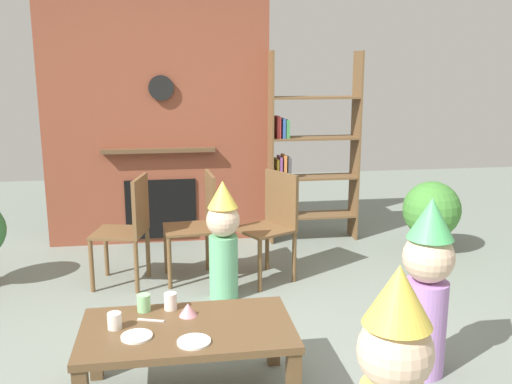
{
  "coord_description": "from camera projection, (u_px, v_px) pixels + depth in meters",
  "views": [
    {
      "loc": [
        -0.4,
        -3.11,
        1.76
      ],
      "look_at": [
        0.15,
        0.4,
        0.97
      ],
      "focal_mm": 39.84,
      "sensor_mm": 36.0,
      "label": 1
    }
  ],
  "objects": [
    {
      "name": "ground_plane",
      "position": [
        242.0,
        363.0,
        3.44
      ],
      "size": [
        12.0,
        12.0,
        0.0
      ],
      "primitive_type": "plane",
      "color": "gray"
    },
    {
      "name": "brick_fireplace_feature",
      "position": [
        158.0,
        124.0,
        5.61
      ],
      "size": [
        2.2,
        0.28,
        2.4
      ],
      "color": "brown",
      "rests_on": "ground_plane"
    },
    {
      "name": "bookshelf",
      "position": [
        306.0,
        156.0,
        5.71
      ],
      "size": [
        0.9,
        0.28,
        1.9
      ],
      "color": "brown",
      "rests_on": "ground_plane"
    },
    {
      "name": "coffee_table",
      "position": [
        188.0,
        337.0,
        3.02
      ],
      "size": [
        1.12,
        0.64,
        0.41
      ],
      "color": "brown",
      "rests_on": "ground_plane"
    },
    {
      "name": "paper_cup_near_left",
      "position": [
        170.0,
        301.0,
        3.2
      ],
      "size": [
        0.07,
        0.07,
        0.1
      ],
      "primitive_type": "cylinder",
      "color": "silver",
      "rests_on": "coffee_table"
    },
    {
      "name": "paper_cup_near_right",
      "position": [
        115.0,
        321.0,
        2.97
      ],
      "size": [
        0.07,
        0.07,
        0.09
      ],
      "primitive_type": "cylinder",
      "color": "silver",
      "rests_on": "coffee_table"
    },
    {
      "name": "paper_cup_center",
      "position": [
        144.0,
        303.0,
        3.18
      ],
      "size": [
        0.07,
        0.07,
        0.1
      ],
      "primitive_type": "cylinder",
      "color": "#8CD18C",
      "rests_on": "coffee_table"
    },
    {
      "name": "paper_plate_front",
      "position": [
        194.0,
        342.0,
        2.82
      ],
      "size": [
        0.17,
        0.17,
        0.01
      ],
      "primitive_type": "cylinder",
      "color": "white",
      "rests_on": "coffee_table"
    },
    {
      "name": "paper_plate_rear",
      "position": [
        137.0,
        336.0,
        2.88
      ],
      "size": [
        0.16,
        0.16,
        0.01
      ],
      "primitive_type": "cylinder",
      "color": "white",
      "rests_on": "coffee_table"
    },
    {
      "name": "birthday_cake_slice",
      "position": [
        188.0,
        309.0,
        3.12
      ],
      "size": [
        0.1,
        0.1,
        0.07
      ],
      "primitive_type": "cone",
      "color": "pink",
      "rests_on": "coffee_table"
    },
    {
      "name": "table_fork",
      "position": [
        151.0,
        320.0,
        3.07
      ],
      "size": [
        0.15,
        0.06,
        0.01
      ],
      "primitive_type": "cube",
      "rotation": [
        0.0,
        0.0,
        2.83
      ],
      "color": "silver",
      "rests_on": "coffee_table"
    },
    {
      "name": "child_in_pink",
      "position": [
        427.0,
        283.0,
        3.22
      ],
      "size": [
        0.29,
        0.29,
        1.05
      ],
      "rotation": [
        0.0,
        0.0,
        -3.11
      ],
      "color": "#B27FCC",
      "rests_on": "ground_plane"
    },
    {
      "name": "child_by_the_chairs",
      "position": [
        223.0,
        237.0,
        4.31
      ],
      "size": [
        0.26,
        0.26,
        0.92
      ],
      "rotation": [
        0.0,
        0.0,
        -1.81
      ],
      "color": "#66B27F",
      "rests_on": "ground_plane"
    },
    {
      "name": "dining_chair_left",
      "position": [
        130.0,
        224.0,
        4.57
      ],
      "size": [
        0.48,
        0.48,
        0.9
      ],
      "rotation": [
        0.0,
        0.0,
        2.92
      ],
      "color": "brown",
      "rests_on": "ground_plane"
    },
    {
      "name": "dining_chair_middle",
      "position": [
        200.0,
        220.0,
        4.7
      ],
      "size": [
        0.43,
        0.43,
        0.9
      ],
      "rotation": [
        0.0,
        0.0,
        3.22
      ],
      "color": "brown",
      "rests_on": "ground_plane"
    },
    {
      "name": "dining_chair_right",
      "position": [
        273.0,
        219.0,
        4.71
      ],
      "size": [
        0.54,
        0.54,
        0.9
      ],
      "rotation": [
        0.0,
        0.0,
        3.64
      ],
      "color": "brown",
      "rests_on": "ground_plane"
    },
    {
      "name": "potted_plant_tall",
      "position": [
        431.0,
        213.0,
        5.39
      ],
      "size": [
        0.54,
        0.54,
        0.69
      ],
      "color": "#9E5B42",
      "rests_on": "ground_plane"
    }
  ]
}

